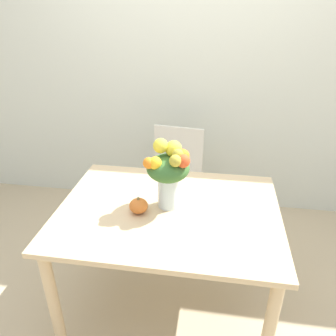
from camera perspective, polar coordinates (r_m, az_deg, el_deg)
ground_plane at (r=2.31m, az=0.06°, el=-22.97°), size 12.00×12.00×0.00m
wall_back at (r=2.83m, az=4.44°, el=18.56°), size 8.00×0.06×2.70m
dining_table at (r=1.85m, az=0.07°, el=-9.90°), size 1.19×0.90×0.77m
flower_vase at (r=1.71m, az=0.12°, el=-0.58°), size 0.23×0.23×0.39m
pumpkin at (r=1.75m, az=-5.15°, el=-6.57°), size 0.10×0.10×0.09m
dining_chair_near_window at (r=2.63m, az=1.09°, el=-2.42°), size 0.47×0.47×0.89m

